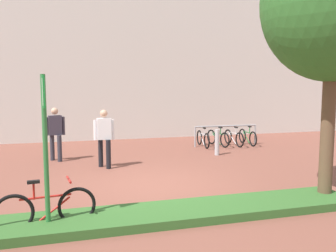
# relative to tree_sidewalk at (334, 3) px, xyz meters

# --- Properties ---
(ground_plane) EXTENTS (60.00, 60.00, 0.00)m
(ground_plane) POSITION_rel_tree_sidewalk_xyz_m (-3.21, 2.06, -4.07)
(ground_plane) COLOR brown
(building_facade) EXTENTS (28.00, 1.20, 10.00)m
(building_facade) POSITION_rel_tree_sidewalk_xyz_m (-3.21, 10.33, 0.93)
(building_facade) COLOR silver
(building_facade) RESTS_ON ground
(planter_strip) EXTENTS (7.00, 1.10, 0.16)m
(planter_strip) POSITION_rel_tree_sidewalk_xyz_m (-3.22, -0.13, -3.99)
(planter_strip) COLOR #336028
(planter_strip) RESTS_ON ground
(tree_sidewalk) EXTENTS (2.91, 2.91, 5.69)m
(tree_sidewalk) POSITION_rel_tree_sidewalk_xyz_m (0.00, 0.00, 0.00)
(tree_sidewalk) COLOR brown
(tree_sidewalk) RESTS_ON ground
(parking_sign_post) EXTENTS (0.08, 0.36, 2.60)m
(parking_sign_post) POSITION_rel_tree_sidewalk_xyz_m (-5.58, -0.13, -2.38)
(parking_sign_post) COLOR #2D7238
(parking_sign_post) RESTS_ON ground
(bike_at_sign) EXTENTS (1.67, 0.42, 0.86)m
(bike_at_sign) POSITION_rel_tree_sidewalk_xyz_m (-5.61, -0.03, -3.72)
(bike_at_sign) COLOR black
(bike_at_sign) RESTS_ON ground
(bike_rack_cluster) EXTENTS (2.66, 1.64, 0.83)m
(bike_rack_cluster) POSITION_rel_tree_sidewalk_xyz_m (0.90, 6.88, -3.72)
(bike_rack_cluster) COLOR #99999E
(bike_rack_cluster) RESTS_ON ground
(bollard_steel) EXTENTS (0.16, 0.16, 0.90)m
(bollard_steel) POSITION_rel_tree_sidewalk_xyz_m (-0.23, 5.15, -3.62)
(bollard_steel) COLOR #ADADB2
(bollard_steel) RESTS_ON ground
(person_casual_tan) EXTENTS (0.61, 0.46, 1.72)m
(person_casual_tan) POSITION_rel_tree_sidewalk_xyz_m (-4.20, 4.27, -3.09)
(person_casual_tan) COLOR black
(person_casual_tan) RESTS_ON ground
(person_suited_navy) EXTENTS (0.60, 0.41, 1.72)m
(person_suited_navy) POSITION_rel_tree_sidewalk_xyz_m (-5.61, 5.66, -3.09)
(person_suited_navy) COLOR #2D2D38
(person_suited_navy) RESTS_ON ground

